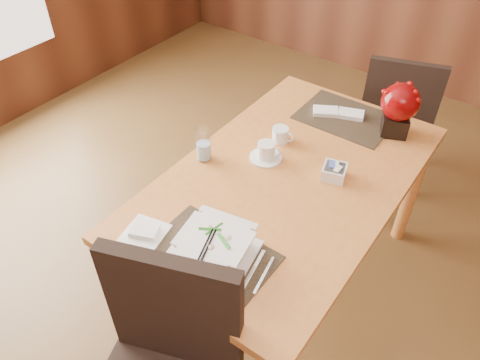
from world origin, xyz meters
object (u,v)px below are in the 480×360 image
Objects in this scene: creamer_jug at (280,135)px; bread_plate at (145,234)px; dining_table at (287,193)px; berry_decor at (399,107)px; water_glass at (203,144)px; soup_setting at (215,248)px; sugar_caddy at (334,172)px; far_chair at (395,115)px; coffee_cup at (266,152)px.

bread_plate is (-0.10, -0.80, -0.03)m from creamer_jug.
berry_decor is at bearing 66.94° from dining_table.
creamer_jug is at bearing 56.56° from water_glass.
creamer_jug is at bearing -137.47° from berry_decor.
sugar_caddy is (0.14, 0.64, -0.02)m from soup_setting.
sugar_caddy is (0.33, -0.09, -0.01)m from creamer_jug.
sugar_caddy is at bearing 75.82° from far_chair.
bread_plate reaches higher than dining_table.
far_chair is (0.08, 1.62, -0.29)m from soup_setting.
far_chair is at bearing 76.62° from coffee_cup.
berry_decor reaches higher than bread_plate.
water_glass is 0.50m from bread_plate.
berry_decor is at bearing 68.14° from soup_setting.
far_chair is at bearing 77.78° from bread_plate.
far_chair reaches higher than soup_setting.
coffee_cup is 0.66m from berry_decor.
water_glass reaches higher than dining_table.
water_glass is 0.17× the size of far_chair.
creamer_jug is 0.80m from bread_plate.
water_glass reaches higher than creamer_jug.
water_glass is at bearing 102.32° from bread_plate.
coffee_cup reaches higher than sugar_caddy.
far_chair is (0.47, 1.20, -0.31)m from water_glass.
dining_table is at bearing -17.67° from coffee_cup.
soup_setting reaches higher than dining_table.
dining_table is 4.82× the size of soup_setting.
water_glass reaches higher than soup_setting.
bread_plate is at bearing -101.54° from creamer_jug.
bread_plate is at bearing -77.68° from water_glass.
dining_table is 10.21× the size of coffee_cup.
coffee_cup is at bearing -126.63° from berry_decor.
bread_plate is 1.75m from far_chair.
berry_decor is (0.24, 0.57, 0.25)m from dining_table.
water_glass is 0.58m from sugar_caddy.
creamer_jug is (0.21, 0.31, -0.04)m from water_glass.
dining_table is 9.82× the size of bread_plate.
water_glass reaches higher than coffee_cup.
dining_table is at bearing 67.03° from far_chair.
creamer_jug reaches higher than bread_plate.
dining_table is 0.43m from water_glass.
coffee_cup is 1.51× the size of sugar_caddy.
water_glass is 1.60× the size of creamer_jug.
berry_decor is 0.29× the size of far_chair.
water_glass is 1.33m from far_chair.
creamer_jug is at bearing 97.09° from coffee_cup.
soup_setting is at bearing -74.14° from coffee_cup.
coffee_cup is (-0.15, 0.05, 0.13)m from dining_table.
creamer_jug is 0.34m from sugar_caddy.
soup_setting is 1.13m from berry_decor.
soup_setting is at bearing 13.36° from bread_plate.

